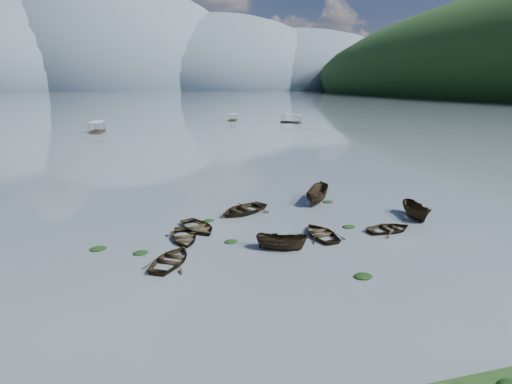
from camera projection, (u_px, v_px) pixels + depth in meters
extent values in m
plane|color=#546069|center=(302.00, 269.00, 25.65)|extent=(2400.00, 2400.00, 0.00)
ellipsoid|color=#475666|center=(22.00, 90.00, 804.60)|extent=(520.00, 520.00, 280.00)
ellipsoid|color=#475666|center=(126.00, 90.00, 852.67)|extent=(520.00, 520.00, 340.00)
ellipsoid|color=#475666|center=(218.00, 90.00, 900.73)|extent=(520.00, 520.00, 260.00)
ellipsoid|color=#475666|center=(293.00, 89.00, 943.99)|extent=(520.00, 520.00, 220.00)
imported|color=black|center=(184.00, 240.00, 30.46)|extent=(2.94, 4.02, 0.81)
imported|color=black|center=(172.00, 263.00, 26.54)|extent=(4.62, 5.06, 0.86)
imported|color=black|center=(281.00, 250.00, 28.68)|extent=(3.99, 2.84, 1.44)
imported|color=black|center=(321.00, 236.00, 31.27)|extent=(3.30, 4.36, 0.85)
imported|color=black|center=(390.00, 231.00, 32.30)|extent=(4.16, 3.16, 0.81)
imported|color=black|center=(416.00, 218.00, 35.52)|extent=(2.28, 4.36, 1.60)
imported|color=black|center=(198.00, 230.00, 32.58)|extent=(4.35, 5.04, 0.88)
imported|color=black|center=(243.00, 213.00, 36.89)|extent=(6.16, 5.68, 1.04)
imported|color=black|center=(317.00, 202.00, 40.20)|extent=(4.30, 4.96, 1.86)
ellipsoid|color=black|center=(141.00, 254.00, 27.99)|extent=(1.05, 0.86, 0.23)
ellipsoid|color=black|center=(231.00, 242.00, 30.00)|extent=(1.01, 0.81, 0.22)
ellipsoid|color=black|center=(363.00, 277.00, 24.57)|extent=(1.17, 0.93, 0.25)
ellipsoid|color=black|center=(277.00, 243.00, 29.87)|extent=(1.01, 0.85, 0.22)
ellipsoid|color=black|center=(349.00, 227.00, 33.12)|extent=(1.09, 0.86, 0.22)
ellipsoid|color=black|center=(98.00, 249.00, 28.69)|extent=(1.16, 0.94, 0.25)
ellipsoid|color=black|center=(209.00, 221.00, 34.69)|extent=(0.96, 0.80, 0.20)
ellipsoid|color=black|center=(328.00, 202.00, 40.13)|extent=(1.06, 0.84, 0.23)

